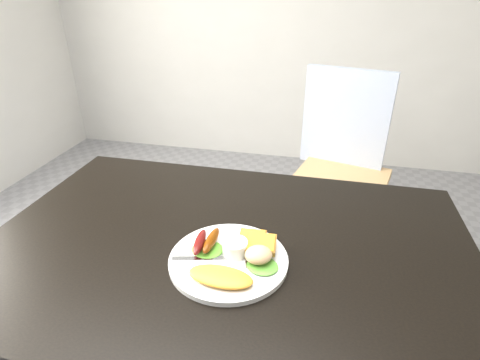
{
  "coord_description": "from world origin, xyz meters",
  "views": [
    {
      "loc": [
        0.2,
        -0.72,
        1.32
      ],
      "look_at": [
        0.02,
        0.05,
        0.9
      ],
      "focal_mm": 28.0,
      "sensor_mm": 36.0,
      "label": 1
    }
  ],
  "objects": [
    {
      "name": "lettuce_left",
      "position": [
        -0.03,
        -0.06,
        0.77
      ],
      "size": [
        0.08,
        0.07,
        0.01
      ],
      "primitive_type": "ellipsoid",
      "rotation": [
        0.0,
        0.0,
        -0.08
      ],
      "color": "green",
      "rests_on": "plate"
    },
    {
      "name": "sausage_a",
      "position": [
        -0.05,
        -0.06,
        0.78
      ],
      "size": [
        0.03,
        0.1,
        0.02
      ],
      "primitive_type": "ellipsoid",
      "rotation": [
        0.0,
        0.0,
        0.09
      ],
      "color": "#5E1312",
      "rests_on": "lettuce_left"
    },
    {
      "name": "sausage_b",
      "position": [
        -0.03,
        -0.04,
        0.78
      ],
      "size": [
        0.03,
        0.1,
        0.02
      ],
      "primitive_type": "ellipsoid",
      "rotation": [
        0.0,
        0.0,
        -0.05
      ],
      "color": "#642C04",
      "rests_on": "lettuce_left"
    },
    {
      "name": "dining_chair",
      "position": [
        0.32,
        0.97,
        0.45
      ],
      "size": [
        0.53,
        0.53,
        0.05
      ],
      "primitive_type": "cube",
      "rotation": [
        0.0,
        0.0,
        -0.26
      ],
      "color": "tan",
      "rests_on": "ground"
    },
    {
      "name": "dining_table",
      "position": [
        0.0,
        0.0,
        0.73
      ],
      "size": [
        1.2,
        0.8,
        0.04
      ],
      "primitive_type": "cube",
      "color": "black",
      "rests_on": "ground"
    },
    {
      "name": "toast_a",
      "position": [
        0.06,
        0.0,
        0.77
      ],
      "size": [
        0.07,
        0.07,
        0.01
      ],
      "primitive_type": "cube",
      "rotation": [
        0.0,
        0.0,
        0.07
      ],
      "color": "#904815",
      "rests_on": "plate"
    },
    {
      "name": "person",
      "position": [
        -0.31,
        0.58,
        0.67
      ],
      "size": [
        0.55,
        0.44,
        1.34
      ],
      "primitive_type": "imported",
      "rotation": [
        0.0,
        0.0,
        2.86
      ],
      "color": "navy",
      "rests_on": "ground"
    },
    {
      "name": "potato_salad",
      "position": [
        0.09,
        -0.08,
        0.79
      ],
      "size": [
        0.08,
        0.08,
        0.03
      ],
      "primitive_type": "ellipsoid",
      "rotation": [
        0.0,
        0.0,
        0.41
      ],
      "color": "beige",
      "rests_on": "lettuce_right"
    },
    {
      "name": "omelette",
      "position": [
        0.02,
        -0.15,
        0.77
      ],
      "size": [
        0.15,
        0.08,
        0.02
      ],
      "primitive_type": "ellipsoid",
      "rotation": [
        0.0,
        0.0,
        -0.07
      ],
      "color": "gold",
      "rests_on": "plate"
    },
    {
      "name": "toast_b",
      "position": [
        0.09,
        -0.03,
        0.78
      ],
      "size": [
        0.08,
        0.08,
        0.01
      ],
      "primitive_type": "cube",
      "rotation": [
        0.0,
        0.0,
        0.08
      ],
      "color": "#9A6124",
      "rests_on": "toast_a"
    },
    {
      "name": "fork",
      "position": [
        -0.02,
        -0.09,
        0.76
      ],
      "size": [
        0.17,
        0.05,
        0.0
      ],
      "primitive_type": "cube",
      "rotation": [
        0.0,
        0.0,
        0.23
      ],
      "color": "#ADAFB7",
      "rests_on": "plate"
    },
    {
      "name": "lettuce_right",
      "position": [
        0.1,
        -0.09,
        0.77
      ],
      "size": [
        0.09,
        0.08,
        0.01
      ],
      "primitive_type": "ellipsoid",
      "rotation": [
        0.0,
        0.0,
        -0.29
      ],
      "color": "#48922B",
      "rests_on": "plate"
    },
    {
      "name": "ramekin",
      "position": [
        0.03,
        -0.06,
        0.78
      ],
      "size": [
        0.07,
        0.07,
        0.03
      ],
      "primitive_type": "cylinder",
      "rotation": [
        0.0,
        0.0,
        -0.29
      ],
      "color": "white",
      "rests_on": "plate"
    },
    {
      "name": "plate",
      "position": [
        0.02,
        -0.07,
        0.76
      ],
      "size": [
        0.27,
        0.27,
        0.01
      ],
      "primitive_type": "cylinder",
      "color": "white",
      "rests_on": "dining_table"
    }
  ]
}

